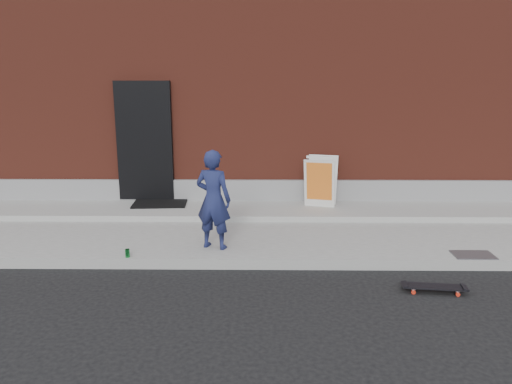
{
  "coord_description": "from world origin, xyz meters",
  "views": [
    {
      "loc": [
        -0.37,
        -6.45,
        2.61
      ],
      "look_at": [
        -0.46,
        0.8,
        0.92
      ],
      "focal_mm": 35.0,
      "sensor_mm": 36.0,
      "label": 1
    }
  ],
  "objects_px": {
    "child": "(213,200)",
    "skateboard": "(434,287)",
    "pizza_sign": "(321,181)",
    "soda_can": "(127,253)"
  },
  "relations": [
    {
      "from": "child",
      "to": "soda_can",
      "type": "height_order",
      "value": "child"
    },
    {
      "from": "skateboard",
      "to": "soda_can",
      "type": "height_order",
      "value": "soda_can"
    },
    {
      "from": "child",
      "to": "skateboard",
      "type": "distance_m",
      "value": 3.18
    },
    {
      "from": "child",
      "to": "skateboard",
      "type": "bearing_deg",
      "value": 176.05
    },
    {
      "from": "skateboard",
      "to": "pizza_sign",
      "type": "height_order",
      "value": "pizza_sign"
    },
    {
      "from": "skateboard",
      "to": "pizza_sign",
      "type": "distance_m",
      "value": 3.51
    },
    {
      "from": "child",
      "to": "pizza_sign",
      "type": "height_order",
      "value": "child"
    },
    {
      "from": "child",
      "to": "soda_can",
      "type": "distance_m",
      "value": 1.41
    },
    {
      "from": "pizza_sign",
      "to": "soda_can",
      "type": "distance_m",
      "value": 3.91
    },
    {
      "from": "child",
      "to": "pizza_sign",
      "type": "relative_size",
      "value": 1.57
    }
  ]
}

